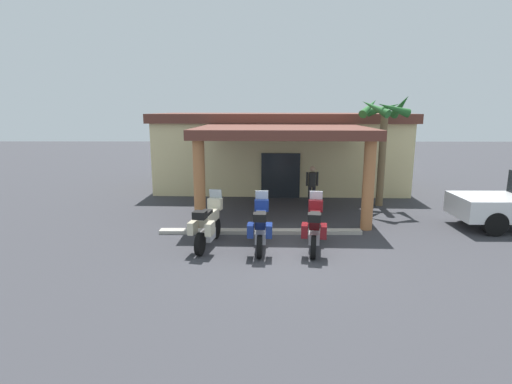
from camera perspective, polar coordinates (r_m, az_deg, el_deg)
ground_plane at (r=12.21m, az=5.23°, el=-7.92°), size 80.00×80.00×0.00m
motel_building at (r=20.95m, az=3.44°, el=6.05°), size 12.82×11.21×3.88m
motorcycle_cream at (r=12.14m, az=-6.90°, el=-4.60°), size 0.88×2.20×1.61m
motorcycle_blue at (r=11.85m, az=0.67°, el=-4.91°), size 0.72×2.21×1.61m
motorcycle_maroon at (r=11.93m, az=8.37°, el=-4.93°), size 0.84×2.20×1.61m
pedestrian at (r=17.06m, az=8.00°, el=1.24°), size 0.53×0.32×1.75m
palm_tree_near_portico at (r=17.66m, az=17.75°, el=9.35°), size 2.08×2.18×4.77m
curb_strip at (r=13.50m, az=0.63°, el=-5.65°), size 6.78×0.36×0.12m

